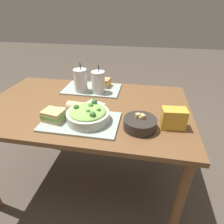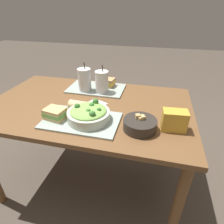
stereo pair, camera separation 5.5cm
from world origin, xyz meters
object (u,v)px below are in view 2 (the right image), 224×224
(napkin_folded, at_px, (97,103))
(chip_bag, at_px, (174,120))
(salad_bowl, at_px, (89,114))
(drink_cup_dark, at_px, (85,80))
(drink_cup_red, at_px, (102,82))
(baguette_near, at_px, (80,106))
(sandwich_near, at_px, (55,113))
(sandwich_far, at_px, (107,82))
(soup_bowl, at_px, (140,124))

(napkin_folded, bearing_deg, chip_bag, -21.00)
(salad_bowl, height_order, chip_bag, chip_bag)
(drink_cup_dark, xyz_separation_m, drink_cup_red, (0.14, -0.00, -0.00))
(salad_bowl, relative_size, baguette_near, 1.72)
(sandwich_near, relative_size, drink_cup_dark, 0.62)
(sandwich_near, bearing_deg, drink_cup_red, 80.16)
(salad_bowl, height_order, drink_cup_red, drink_cup_red)
(drink_cup_red, relative_size, napkin_folded, 1.41)
(baguette_near, bearing_deg, sandwich_far, -2.83)
(sandwich_near, xyz_separation_m, baguette_near, (0.11, 0.12, 0.00))
(salad_bowl, height_order, sandwich_near, salad_bowl)
(chip_bag, bearing_deg, sandwich_far, 131.07)
(baguette_near, relative_size, drink_cup_dark, 0.65)
(salad_bowl, distance_m, drink_cup_red, 0.41)
(baguette_near, bearing_deg, soup_bowl, -99.84)
(drink_cup_red, relative_size, chip_bag, 1.55)
(soup_bowl, relative_size, sandwich_near, 1.35)
(chip_bag, bearing_deg, baguette_near, 169.60)
(salad_bowl, bearing_deg, chip_bag, 4.03)
(sandwich_far, xyz_separation_m, drink_cup_dark, (-0.14, -0.13, 0.05))
(soup_bowl, height_order, napkin_folded, soup_bowl)
(soup_bowl, bearing_deg, baguette_near, 166.10)
(sandwich_far, bearing_deg, baguette_near, -89.84)
(sandwich_far, bearing_deg, drink_cup_dark, -131.52)
(salad_bowl, height_order, soup_bowl, salad_bowl)
(salad_bowl, relative_size, sandwich_near, 1.82)
(drink_cup_dark, bearing_deg, salad_bowl, -66.40)
(sandwich_far, bearing_deg, soup_bowl, -51.03)
(sandwich_near, height_order, drink_cup_dark, drink_cup_dark)
(drink_cup_dark, xyz_separation_m, napkin_folded, (0.15, -0.18, -0.09))
(sandwich_far, xyz_separation_m, drink_cup_red, (-0.00, -0.13, 0.04))
(baguette_near, height_order, drink_cup_red, drink_cup_red)
(drink_cup_dark, relative_size, napkin_folded, 1.47)
(baguette_near, height_order, sandwich_far, baguette_near)
(salad_bowl, xyz_separation_m, sandwich_far, (-0.03, 0.53, -0.01))
(sandwich_near, distance_m, drink_cup_dark, 0.44)
(soup_bowl, relative_size, drink_cup_red, 0.87)
(napkin_folded, bearing_deg, baguette_near, -114.38)
(napkin_folded, bearing_deg, sandwich_near, -124.04)
(sandwich_near, bearing_deg, salad_bowl, 19.53)
(drink_cup_dark, distance_m, napkin_folded, 0.25)
(sandwich_far, bearing_deg, sandwich_near, -99.34)
(baguette_near, bearing_deg, salad_bowl, -130.75)
(sandwich_near, bearing_deg, sandwich_far, 84.08)
(drink_cup_dark, relative_size, chip_bag, 1.61)
(salad_bowl, xyz_separation_m, drink_cup_red, (-0.04, 0.40, 0.04))
(salad_bowl, bearing_deg, drink_cup_dark, 113.60)
(sandwich_near, bearing_deg, napkin_folded, 66.43)
(soup_bowl, distance_m, baguette_near, 0.40)
(soup_bowl, bearing_deg, drink_cup_dark, 139.15)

